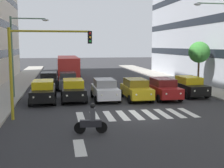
# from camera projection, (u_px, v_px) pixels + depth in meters

# --- Properties ---
(ground_plane) EXTENTS (180.00, 180.00, 0.00)m
(ground_plane) POSITION_uv_depth(u_px,v_px,m) (136.00, 115.00, 18.94)
(ground_plane) COLOR #2D2D30
(building_left_block_0) EXTENTS (10.32, 24.11, 18.08)m
(building_left_block_0) POSITION_uv_depth(u_px,v_px,m) (216.00, 11.00, 39.61)
(building_left_block_0) COLOR #ADB2BC
(building_left_block_0) RESTS_ON ground_plane
(crosswalk_markings) EXTENTS (7.65, 2.80, 0.01)m
(crosswalk_markings) POSITION_uv_depth(u_px,v_px,m) (136.00, 115.00, 18.94)
(crosswalk_markings) COLOR silver
(crosswalk_markings) RESTS_ON ground_plane
(lane_arrow_1) EXTENTS (0.50, 2.20, 0.01)m
(lane_arrow_1) POSITION_uv_depth(u_px,v_px,m) (80.00, 147.00, 12.86)
(lane_arrow_1) COLOR silver
(lane_arrow_1) RESTS_ON ground_plane
(car_0) EXTENTS (2.02, 4.44, 1.72)m
(car_0) POSITION_uv_depth(u_px,v_px,m) (189.00, 86.00, 25.92)
(car_0) COLOR black
(car_0) RESTS_ON ground_plane
(car_1) EXTENTS (2.02, 4.44, 1.72)m
(car_1) POSITION_uv_depth(u_px,v_px,m) (163.00, 88.00, 24.45)
(car_1) COLOR maroon
(car_1) RESTS_ON ground_plane
(car_2) EXTENTS (2.02, 4.44, 1.72)m
(car_2) POSITION_uv_depth(u_px,v_px,m) (136.00, 89.00, 24.12)
(car_2) COLOR gold
(car_2) RESTS_ON ground_plane
(car_3) EXTENTS (2.02, 4.44, 1.72)m
(car_3) POSITION_uv_depth(u_px,v_px,m) (105.00, 89.00, 23.96)
(car_3) COLOR silver
(car_3) RESTS_ON ground_plane
(car_4) EXTENTS (2.02, 4.44, 1.72)m
(car_4) POSITION_uv_depth(u_px,v_px,m) (73.00, 90.00, 23.71)
(car_4) COLOR black
(car_4) RESTS_ON ground_plane
(car_5) EXTENTS (2.02, 4.44, 1.72)m
(car_5) POSITION_uv_depth(u_px,v_px,m) (43.00, 91.00, 22.99)
(car_5) COLOR black
(car_5) RESTS_ON ground_plane
(car_row2_0) EXTENTS (2.02, 4.44, 1.72)m
(car_row2_0) POSITION_uv_depth(u_px,v_px,m) (49.00, 80.00, 30.14)
(car_row2_0) COLOR black
(car_row2_0) RESTS_ON ground_plane
(car_row2_1) EXTENTS (2.02, 4.44, 1.72)m
(car_row2_1) POSITION_uv_depth(u_px,v_px,m) (68.00, 81.00, 29.89)
(car_row2_1) COLOR #474C51
(car_row2_1) RESTS_ON ground_plane
(bus_behind_traffic) EXTENTS (2.78, 10.50, 3.00)m
(bus_behind_traffic) POSITION_uv_depth(u_px,v_px,m) (68.00, 66.00, 37.79)
(bus_behind_traffic) COLOR red
(bus_behind_traffic) RESTS_ON ground_plane
(motorcycle_with_rider) EXTENTS (1.70, 0.39, 1.57)m
(motorcycle_with_rider) POSITION_uv_depth(u_px,v_px,m) (91.00, 121.00, 14.84)
(motorcycle_with_rider) COLOR black
(motorcycle_with_rider) RESTS_ON ground_plane
(traffic_light_gantry) EXTENTS (4.93, 0.36, 5.50)m
(traffic_light_gantry) POSITION_uv_depth(u_px,v_px,m) (35.00, 57.00, 17.45)
(traffic_light_gantry) COLOR #AD991E
(traffic_light_gantry) RESTS_ON ground_plane
(street_lamp_right) EXTENTS (3.15, 0.28, 6.67)m
(street_lamp_right) POSITION_uv_depth(u_px,v_px,m) (19.00, 47.00, 24.26)
(street_lamp_right) COLOR #4C6B56
(street_lamp_right) RESTS_ON sidewalk_right
(street_tree_1) EXTENTS (2.23, 2.23, 4.73)m
(street_tree_1) POSITION_uv_depth(u_px,v_px,m) (199.00, 52.00, 30.64)
(street_tree_1) COLOR #513823
(street_tree_1) RESTS_ON sidewalk_left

